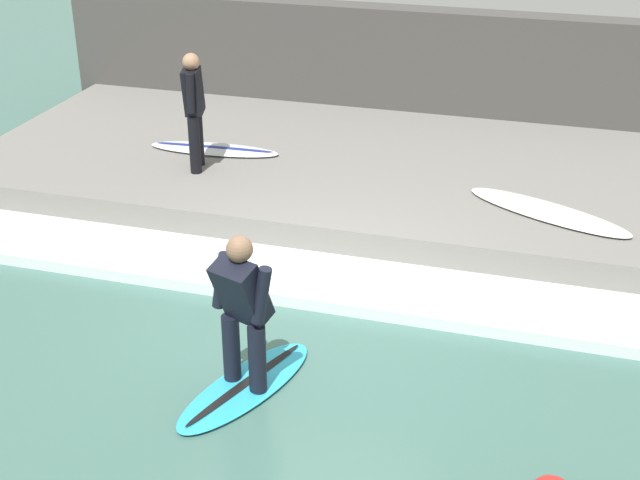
% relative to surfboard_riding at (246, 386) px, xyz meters
% --- Properties ---
extents(ground_plane, '(28.00, 28.00, 0.00)m').
position_rel_surfboard_riding_xyz_m(ground_plane, '(1.26, -0.19, -0.03)').
color(ground_plane, '#426B60').
extents(concrete_ledge, '(4.40, 11.04, 0.45)m').
position_rel_surfboard_riding_xyz_m(concrete_ledge, '(4.75, -0.19, 0.19)').
color(concrete_ledge, slate).
rests_on(concrete_ledge, ground_plane).
extents(back_wall, '(0.50, 11.59, 1.99)m').
position_rel_surfboard_riding_xyz_m(back_wall, '(7.20, -0.19, 0.96)').
color(back_wall, '#474442').
rests_on(back_wall, ground_plane).
extents(wave_foam_crest, '(1.07, 10.49, 0.14)m').
position_rel_surfboard_riding_xyz_m(wave_foam_crest, '(2.01, -0.19, 0.04)').
color(wave_foam_crest, white).
rests_on(wave_foam_crest, ground_plane).
extents(surfboard_riding, '(1.79, 1.10, 0.07)m').
position_rel_surfboard_riding_xyz_m(surfboard_riding, '(0.00, 0.00, 0.00)').
color(surfboard_riding, '#2DADD1').
rests_on(surfboard_riding, ground_plane).
extents(surfer_riding, '(0.54, 0.63, 1.48)m').
position_rel_surfboard_riding_xyz_m(surfer_riding, '(0.00, 0.00, 0.85)').
color(surfer_riding, black).
rests_on(surfer_riding, surfboard_riding).
extents(surfer_waiting_near, '(0.51, 0.34, 1.53)m').
position_rel_surfboard_riding_xyz_m(surfer_waiting_near, '(3.84, 2.09, 1.28)').
color(surfer_waiting_near, black).
rests_on(surfer_waiting_near, concrete_ledge).
extents(surfboard_waiting_near, '(0.58, 1.86, 0.07)m').
position_rel_surfboard_riding_xyz_m(surfboard_waiting_near, '(4.49, 2.13, 0.45)').
color(surfboard_waiting_near, silver).
rests_on(surfboard_waiting_near, concrete_ledge).
extents(surfboard_spare, '(1.37, 2.11, 0.06)m').
position_rel_surfboard_riding_xyz_m(surfboard_spare, '(3.66, -2.41, 0.45)').
color(surfboard_spare, white).
rests_on(surfboard_spare, concrete_ledge).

